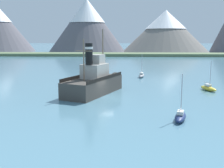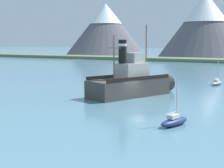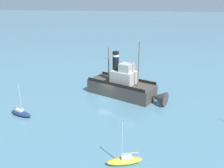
% 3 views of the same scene
% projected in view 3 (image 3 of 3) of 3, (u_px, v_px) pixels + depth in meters
% --- Properties ---
extents(ground_plane, '(600.00, 600.00, 0.00)m').
position_uv_depth(ground_plane, '(106.00, 98.00, 41.23)').
color(ground_plane, teal).
extents(old_tugboat, '(8.70, 14.59, 9.90)m').
position_uv_depth(old_tugboat, '(124.00, 86.00, 41.67)').
color(old_tugboat, '#423D38').
rests_on(old_tugboat, ground).
extents(sailboat_navy, '(2.16, 3.96, 4.90)m').
position_uv_depth(sailboat_navy, '(21.00, 113.00, 34.99)').
color(sailboat_navy, navy).
rests_on(sailboat_navy, ground).
extents(sailboat_yellow, '(2.35, 3.95, 4.90)m').
position_uv_depth(sailboat_yellow, '(124.00, 160.00, 24.75)').
color(sailboat_yellow, gold).
rests_on(sailboat_yellow, ground).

